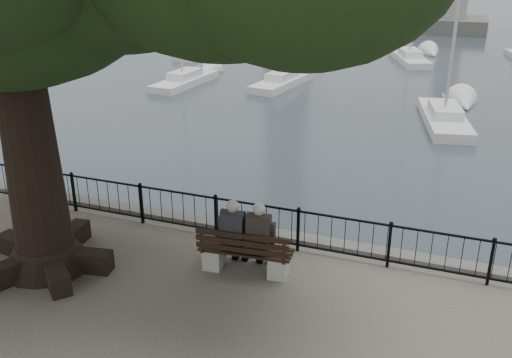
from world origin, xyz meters
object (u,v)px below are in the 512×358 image
at_px(person_left, 235,236).
at_px(lion_monument, 454,6).
at_px(bench, 245,257).
at_px(person_right, 261,239).

bearing_deg(person_left, lion_monument, 87.61).
xyz_separation_m(bench, person_left, (-0.26, 0.09, 0.39)).
bearing_deg(person_right, person_left, -174.67).
distance_m(person_right, lion_monument, 48.57).
bearing_deg(lion_monument, bench, -92.08).
bearing_deg(person_right, bench, -154.21).
relative_size(bench, person_right, 1.22).
height_order(bench, person_left, person_left).
relative_size(person_left, person_right, 1.00).
height_order(person_left, lion_monument, lion_monument).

